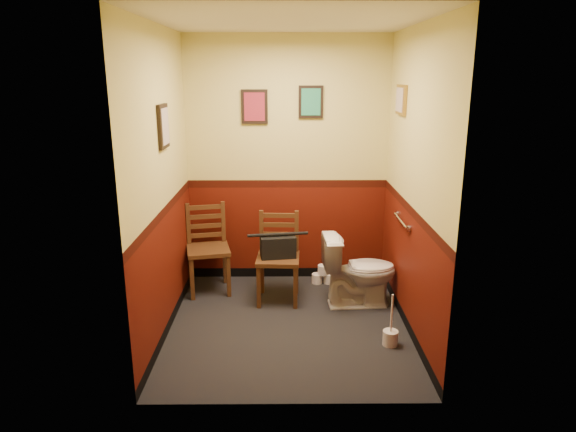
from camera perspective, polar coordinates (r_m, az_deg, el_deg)
The scene contains 17 objects.
floor at distance 4.95m, azimuth 0.02°, elevation -12.01°, with size 2.20×2.40×0.00m, color black.
ceiling at distance 4.41m, azimuth 0.03°, elevation 20.88°, with size 2.20×2.40×0.00m, color silver.
wall_back at distance 5.67m, azimuth -0.07°, elevation 6.00°, with size 2.20×2.70×0.00m, color #4A1007.
wall_front at distance 3.32m, azimuth 0.19°, elevation -0.90°, with size 2.20×2.70×0.00m, color #4A1007.
wall_left at distance 4.61m, azimuth -13.80°, elevation 3.33°, with size 2.40×2.70×0.00m, color #4A1007.
wall_right at distance 4.63m, azimuth 13.79°, elevation 3.37°, with size 2.40×2.70×0.00m, color #4A1007.
grab_bar at distance 4.95m, azimuth 12.47°, elevation -0.53°, with size 0.05×0.56×0.06m.
framed_print_back_a at distance 5.59m, azimuth -3.75°, elevation 12.02°, with size 0.28×0.04×0.36m.
framed_print_back_b at distance 5.58m, azimuth 2.56°, elevation 12.55°, with size 0.26×0.04×0.34m.
framed_print_left at distance 4.63m, azimuth -13.67°, elevation 9.65°, with size 0.04×0.30×0.38m.
framed_print_right at distance 5.12m, azimuth 12.45°, elevation 12.50°, with size 0.04×0.34×0.28m.
toilet at distance 5.26m, azimuth 7.89°, elevation -6.06°, with size 0.42×0.74×0.73m, color white.
toilet_brush at distance 4.68m, azimuth 11.30°, elevation -13.03°, with size 0.13×0.13×0.48m.
chair_left at distance 5.60m, azimuth -8.89°, elevation -3.57°, with size 0.53×0.53×0.95m.
chair_right at distance 5.31m, azimuth -1.09°, elevation -4.61°, with size 0.45×0.45×0.92m.
handbag at distance 5.22m, azimuth -1.12°, elevation -3.41°, with size 0.38×0.23×0.26m.
tp_stack at distance 5.84m, azimuth 3.90°, elevation -6.62°, with size 0.25×0.13×0.22m.
Camera 1 is at (-0.03, -4.39, 2.29)m, focal length 32.00 mm.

